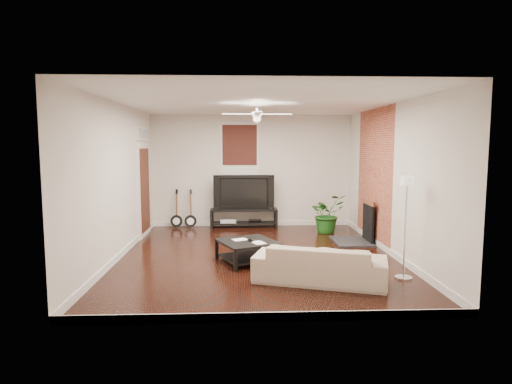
# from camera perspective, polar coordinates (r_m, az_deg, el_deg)

# --- Properties ---
(room) EXTENTS (5.01, 6.01, 2.81)m
(room) POSITION_cam_1_polar(r_m,az_deg,el_deg) (7.77, 0.13, 1.51)
(room) COLOR black
(room) RESTS_ON ground
(brick_accent) EXTENTS (0.02, 2.20, 2.80)m
(brick_accent) POSITION_cam_1_polar(r_m,az_deg,el_deg) (9.21, 15.51, 2.03)
(brick_accent) COLOR #9F4733
(brick_accent) RESTS_ON floor
(fireplace) EXTENTS (0.80, 1.10, 0.92)m
(fireplace) POSITION_cam_1_polar(r_m,az_deg,el_deg) (9.24, 13.63, -3.79)
(fireplace) COLOR black
(fireplace) RESTS_ON floor
(window_back) EXTENTS (1.00, 0.06, 1.30)m
(window_back) POSITION_cam_1_polar(r_m,az_deg,el_deg) (10.71, -2.20, 5.76)
(window_back) COLOR #330E0E
(window_back) RESTS_ON wall_back
(door_left) EXTENTS (0.08, 1.00, 2.50)m
(door_left) POSITION_cam_1_polar(r_m,az_deg,el_deg) (9.90, -14.77, 1.46)
(door_left) COLOR white
(door_left) RESTS_ON wall_left
(tv_stand) EXTENTS (1.67, 0.44, 0.47)m
(tv_stand) POSITION_cam_1_polar(r_m,az_deg,el_deg) (10.67, -1.63, -3.50)
(tv_stand) COLOR black
(tv_stand) RESTS_ON floor
(tv) EXTENTS (1.49, 0.20, 0.86)m
(tv) POSITION_cam_1_polar(r_m,az_deg,el_deg) (10.60, -1.64, 0.04)
(tv) COLOR black
(tv) RESTS_ON tv_stand
(coffee_table) EXTENTS (1.19, 1.19, 0.38)m
(coffee_table) POSITION_cam_1_polar(r_m,az_deg,el_deg) (7.55, -1.10, -7.97)
(coffee_table) COLOR black
(coffee_table) RESTS_ON floor
(sofa) EXTENTS (2.09, 1.31, 0.57)m
(sofa) POSITION_cam_1_polar(r_m,az_deg,el_deg) (6.54, 8.51, -9.42)
(sofa) COLOR tan
(sofa) RESTS_ON floor
(floor_lamp) EXTENTS (0.33, 0.33, 1.59)m
(floor_lamp) POSITION_cam_1_polar(r_m,az_deg,el_deg) (6.89, 19.37, -4.54)
(floor_lamp) COLOR white
(floor_lamp) RESTS_ON floor
(potted_plant) EXTENTS (1.04, 0.99, 0.91)m
(potted_plant) POSITION_cam_1_polar(r_m,az_deg,el_deg) (10.11, 9.49, -2.86)
(potted_plant) COLOR #1C5A19
(potted_plant) RESTS_ON floor
(guitar_left) EXTENTS (0.30, 0.22, 0.96)m
(guitar_left) POSITION_cam_1_polar(r_m,az_deg,el_deg) (10.71, -10.63, -2.23)
(guitar_left) COLOR black
(guitar_left) RESTS_ON floor
(guitar_right) EXTENTS (0.32, 0.25, 0.96)m
(guitar_right) POSITION_cam_1_polar(r_m,az_deg,el_deg) (10.64, -8.79, -2.25)
(guitar_right) COLOR black
(guitar_right) RESTS_ON floor
(ceiling_fan) EXTENTS (1.24, 1.24, 0.32)m
(ceiling_fan) POSITION_cam_1_polar(r_m,az_deg,el_deg) (7.76, 0.13, 10.37)
(ceiling_fan) COLOR white
(ceiling_fan) RESTS_ON ceiling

